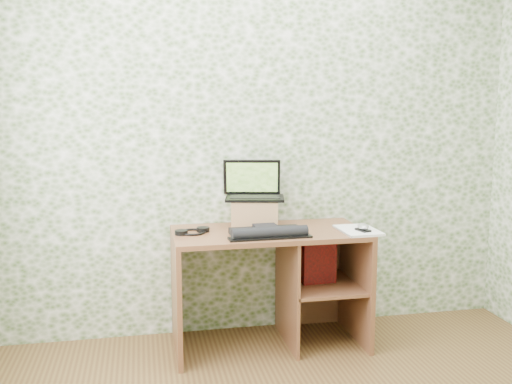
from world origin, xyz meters
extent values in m
plane|color=white|center=(0.00, 1.75, 1.30)|extent=(3.50, 0.00, 3.50)
cube|color=brown|center=(0.00, 1.44, 0.73)|extent=(1.20, 0.60, 0.03)
cube|color=brown|center=(-0.58, 1.44, 0.36)|extent=(0.03, 0.60, 0.72)
cube|color=brown|center=(0.58, 1.44, 0.36)|extent=(0.03, 0.60, 0.72)
cube|color=brown|center=(0.12, 1.44, 0.36)|extent=(0.02, 0.56, 0.72)
cube|color=brown|center=(0.35, 1.44, 0.38)|extent=(0.46, 0.56, 0.02)
cube|color=brown|center=(0.36, 1.73, 0.36)|extent=(0.48, 0.02, 0.72)
cube|color=#9E7347|center=(-0.06, 1.58, 0.84)|extent=(0.34, 0.30, 0.18)
cube|color=black|center=(-0.06, 1.58, 0.94)|extent=(0.42, 0.33, 0.02)
cube|color=black|center=(-0.06, 1.58, 0.95)|extent=(0.34, 0.21, 0.00)
cube|color=black|center=(-0.06, 1.69, 1.06)|extent=(0.38, 0.14, 0.23)
cube|color=#2B4E16|center=(-0.06, 1.68, 1.06)|extent=(0.34, 0.11, 0.20)
cube|color=black|center=(-0.04, 1.35, 0.77)|extent=(0.44, 0.17, 0.03)
cube|color=black|center=(-0.04, 1.35, 0.78)|extent=(0.14, 0.14, 0.05)
cylinder|color=black|center=(-0.04, 1.24, 0.78)|extent=(0.46, 0.08, 0.07)
cube|color=black|center=(-0.04, 1.23, 0.76)|extent=(0.50, 0.12, 0.01)
torus|color=black|center=(-0.48, 1.46, 0.76)|extent=(0.21, 0.21, 0.01)
cylinder|color=black|center=(-0.55, 1.44, 0.76)|extent=(0.08, 0.08, 0.03)
cylinder|color=black|center=(-0.41, 1.49, 0.76)|extent=(0.08, 0.08, 0.03)
cube|color=white|center=(0.54, 1.30, 0.76)|extent=(0.23, 0.32, 0.01)
ellipsoid|color=#B6B6B8|center=(0.55, 1.25, 0.78)|extent=(0.09, 0.12, 0.04)
cylinder|color=black|center=(0.58, 1.39, 0.77)|extent=(0.06, 0.13, 0.01)
cube|color=#9A0F0E|center=(0.33, 1.44, 0.52)|extent=(0.23, 0.09, 0.27)
camera|label=1|loc=(-0.78, -1.96, 1.53)|focal=40.00mm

